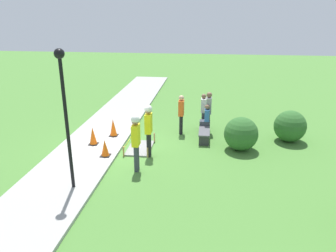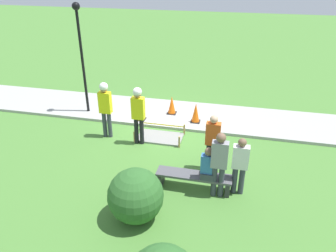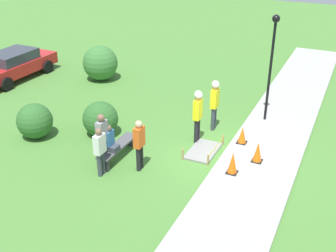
% 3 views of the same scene
% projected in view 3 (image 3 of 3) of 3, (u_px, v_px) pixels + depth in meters
% --- Properties ---
extents(ground_plane, '(60.00, 60.00, 0.00)m').
position_uv_depth(ground_plane, '(223.00, 155.00, 14.16)').
color(ground_plane, '#477A33').
extents(sidewalk, '(28.00, 2.46, 0.10)m').
position_uv_depth(sidewalk, '(259.00, 162.00, 13.67)').
color(sidewalk, '#9E9E99').
rests_on(sidewalk, ground_plane).
extents(wet_concrete_patch, '(1.55, 0.94, 0.39)m').
position_uv_depth(wet_concrete_patch, '(203.00, 151.00, 14.36)').
color(wet_concrete_patch, gray).
rests_on(wet_concrete_patch, ground_plane).
extents(traffic_cone_near_patch, '(0.34, 0.34, 0.73)m').
position_uv_depth(traffic_cone_near_patch, '(233.00, 163.00, 12.86)').
color(traffic_cone_near_patch, black).
rests_on(traffic_cone_near_patch, sidewalk).
extents(traffic_cone_far_patch, '(0.34, 0.34, 0.70)m').
position_uv_depth(traffic_cone_far_patch, '(258.00, 152.00, 13.48)').
color(traffic_cone_far_patch, black).
rests_on(traffic_cone_far_patch, sidewalk).
extents(traffic_cone_sidewalk_edge, '(0.34, 0.34, 0.61)m').
position_uv_depth(traffic_cone_sidewalk_edge, '(242.00, 135.00, 14.61)').
color(traffic_cone_sidewalk_edge, black).
rests_on(traffic_cone_sidewalk_edge, sidewalk).
extents(park_bench, '(1.97, 0.44, 0.45)m').
position_uv_depth(park_bench, '(118.00, 149.00, 13.91)').
color(park_bench, '#2D2D33').
rests_on(park_bench, ground_plane).
extents(person_seated_on_bench, '(0.36, 0.44, 0.89)m').
position_uv_depth(person_seated_on_bench, '(110.00, 140.00, 13.43)').
color(person_seated_on_bench, '#383D47').
rests_on(person_seated_on_bench, park_bench).
extents(worker_supervisor, '(0.40, 0.28, 1.94)m').
position_uv_depth(worker_supervisor, '(198.00, 111.00, 14.49)').
color(worker_supervisor, black).
rests_on(worker_supervisor, ground_plane).
extents(worker_assistant, '(0.40, 0.28, 1.94)m').
position_uv_depth(worker_assistant, '(215.00, 100.00, 15.38)').
color(worker_assistant, '#383D47').
rests_on(worker_assistant, ground_plane).
extents(bystander_in_orange_shirt, '(0.40, 0.22, 1.70)m').
position_uv_depth(bystander_in_orange_shirt, '(139.00, 142.00, 12.96)').
color(bystander_in_orange_shirt, black).
rests_on(bystander_in_orange_shirt, ground_plane).
extents(bystander_in_gray_shirt, '(0.40, 0.22, 1.60)m').
position_uv_depth(bystander_in_gray_shirt, '(100.00, 149.00, 12.71)').
color(bystander_in_gray_shirt, '#383D47').
rests_on(bystander_in_gray_shirt, ground_plane).
extents(bystander_in_white_shirt, '(0.40, 0.24, 1.81)m').
position_uv_depth(bystander_in_white_shirt, '(102.00, 137.00, 13.15)').
color(bystander_in_white_shirt, '#383D47').
rests_on(bystander_in_white_shirt, ground_plane).
extents(lamppost_near, '(0.28, 0.28, 4.04)m').
position_uv_depth(lamppost_near, '(272.00, 54.00, 15.28)').
color(lamppost_near, black).
rests_on(lamppost_near, sidewalk).
extents(parked_car_red, '(4.53, 2.01, 1.37)m').
position_uv_depth(parked_car_red, '(13.00, 65.00, 20.54)').
color(parked_car_red, red).
rests_on(parked_car_red, ground_plane).
extents(shrub_rounded_near, '(1.68, 1.68, 1.68)m').
position_uv_depth(shrub_rounded_near, '(100.00, 63.00, 20.36)').
color(shrub_rounded_near, '#387033').
rests_on(shrub_rounded_near, ground_plane).
extents(shrub_rounded_mid, '(1.28, 1.28, 1.28)m').
position_uv_depth(shrub_rounded_mid, '(35.00, 121.00, 15.06)').
color(shrub_rounded_mid, '#2D6028').
rests_on(shrub_rounded_mid, ground_plane).
extents(shrub_rounded_far, '(1.29, 1.29, 1.29)m').
position_uv_depth(shrub_rounded_far, '(100.00, 119.00, 15.21)').
color(shrub_rounded_far, '#2D6028').
rests_on(shrub_rounded_far, ground_plane).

